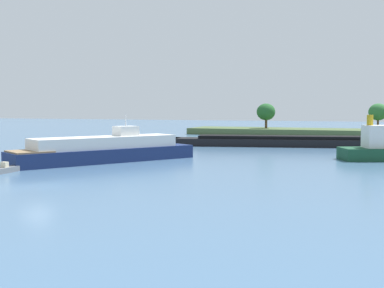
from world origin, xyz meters
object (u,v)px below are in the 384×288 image
(tugboat, at_px, (382,148))
(small_motorboat, at_px, (134,143))
(cargo_barge, at_px, (301,141))
(fishing_skiff, at_px, (8,169))
(white_riverboat, at_px, (105,150))

(tugboat, bearing_deg, small_motorboat, 163.44)
(small_motorboat, height_order, cargo_barge, cargo_barge)
(tugboat, height_order, small_motorboat, tugboat)
(fishing_skiff, bearing_deg, small_motorboat, 98.20)
(cargo_barge, bearing_deg, small_motorboat, -167.62)
(cargo_barge, distance_m, fishing_skiff, 46.07)
(white_riverboat, bearing_deg, small_motorboat, 110.38)
(cargo_barge, bearing_deg, white_riverboat, -120.01)
(small_motorboat, distance_m, fishing_skiff, 35.53)
(tugboat, xyz_separation_m, fishing_skiff, (-32.86, -23.89, -1.08))
(white_riverboat, height_order, cargo_barge, cargo_barge)
(white_riverboat, distance_m, cargo_barge, 34.50)
(tugboat, xyz_separation_m, small_motorboat, (-37.93, 11.28, -1.08))
(small_motorboat, bearing_deg, tugboat, -16.56)
(small_motorboat, bearing_deg, cargo_barge, 12.38)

